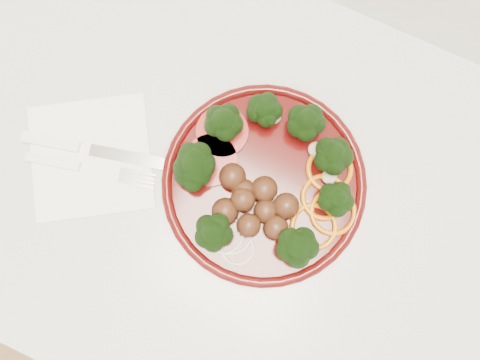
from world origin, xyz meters
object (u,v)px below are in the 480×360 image
at_px(plate, 261,180).
at_px(napkin, 91,157).
at_px(knife, 75,147).
at_px(fork, 68,165).

height_order(plate, napkin, plate).
height_order(napkin, knife, knife).
distance_m(plate, knife, 0.25).
xyz_separation_m(plate, fork, (-0.24, -0.09, -0.01)).
relative_size(napkin, knife, 0.81).
bearing_deg(plate, knife, -165.75).
xyz_separation_m(plate, knife, (-0.24, -0.06, -0.01)).
bearing_deg(plate, napkin, -163.43).
relative_size(plate, knife, 1.39).
relative_size(knife, fork, 1.13).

